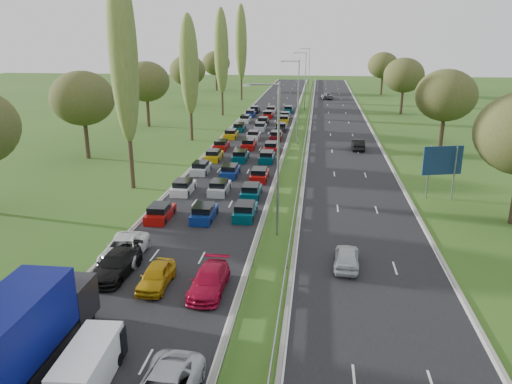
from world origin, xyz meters
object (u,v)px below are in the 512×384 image
(near_car_2, at_px, (124,249))
(white_van_rear, at_px, (90,363))
(blue_lorry, at_px, (23,332))
(direction_sign, at_px, (442,163))
(near_car_3, at_px, (116,264))

(near_car_2, bearing_deg, white_van_rear, -79.62)
(blue_lorry, distance_m, direction_sign, 38.93)
(near_car_3, height_order, white_van_rear, white_van_rear)
(near_car_3, height_order, direction_sign, direction_sign)
(near_car_2, height_order, direction_sign, direction_sign)
(near_car_2, relative_size, blue_lorry, 0.57)
(white_van_rear, bearing_deg, blue_lorry, 171.35)
(near_car_3, bearing_deg, near_car_2, 101.83)
(direction_sign, bearing_deg, near_car_2, -145.74)
(blue_lorry, relative_size, direction_sign, 1.89)
(white_van_rear, height_order, direction_sign, direction_sign)
(white_van_rear, bearing_deg, near_car_2, 101.94)
(blue_lorry, height_order, white_van_rear, blue_lorry)
(blue_lorry, bearing_deg, white_van_rear, -6.31)
(near_car_2, height_order, near_car_3, near_car_2)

